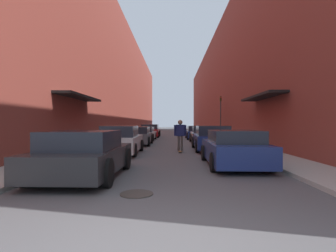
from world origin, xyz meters
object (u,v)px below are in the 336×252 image
object	(u,v)px
parked_car_left_0	(84,155)
manhole_cover	(137,194)
parked_car_left_3	(144,134)
parked_car_right_0	(234,148)
parked_car_left_2	(138,136)
parked_car_right_1	(212,138)
parked_car_left_1	(121,141)
parked_car_right_2	(204,135)
traffic_light	(221,112)
skateboarder	(180,132)
parked_car_right_3	(196,133)
parked_car_left_4	(150,131)

from	to	relation	value
parked_car_left_0	manhole_cover	world-z (taller)	parked_car_left_0
parked_car_left_3	parked_car_right_0	size ratio (longest dim) A/B	1.10
parked_car_left_0	parked_car_right_0	bearing A→B (deg)	23.69
parked_car_left_2	parked_car_right_0	distance (m)	9.92
parked_car_right_1	parked_car_left_1	bearing A→B (deg)	-158.52
parked_car_right_2	parked_car_left_2	bearing A→B (deg)	-158.55
parked_car_right_2	manhole_cover	xyz separation A→B (m)	(-3.05, -14.40, -0.62)
parked_car_left_2	parked_car_left_3	world-z (taller)	parked_car_left_2
parked_car_left_0	manhole_cover	size ratio (longest dim) A/B	5.69
parked_car_left_1	parked_car_right_0	distance (m)	5.81
parked_car_left_0	parked_car_left_1	size ratio (longest dim) A/B	0.98
traffic_light	parked_car_right_2	bearing A→B (deg)	-112.40
parked_car_left_1	parked_car_right_0	world-z (taller)	parked_car_left_1
parked_car_right_0	skateboarder	bearing A→B (deg)	112.78
parked_car_right_0	manhole_cover	bearing A→B (deg)	-127.63
traffic_light	parked_car_right_3	bearing A→B (deg)	-169.27
parked_car_left_4	traffic_light	size ratio (longest dim) A/B	1.10
parked_car_right_1	parked_car_right_2	distance (m)	5.37
parked_car_left_4	parked_car_right_1	bearing A→B (deg)	-71.17
parked_car_right_2	parked_car_right_3	bearing A→B (deg)	91.66
parked_car_right_2	traffic_light	distance (m)	6.24
parked_car_right_1	parked_car_left_0	bearing A→B (deg)	-122.20
traffic_light	parked_car_left_4	bearing A→B (deg)	159.20
parked_car_left_0	skateboarder	world-z (taller)	skateboarder
parked_car_right_2	parked_car_left_3	bearing A→B (deg)	147.54
parked_car_right_2	parked_car_right_3	xyz separation A→B (m)	(-0.15, 5.04, -0.03)
skateboarder	traffic_light	world-z (taller)	traffic_light
parked_car_left_3	parked_car_left_1	bearing A→B (deg)	-89.88
parked_car_right_3	parked_car_right_2	bearing A→B (deg)	-88.34
parked_car_right_1	parked_car_right_2	size ratio (longest dim) A/B	1.04
parked_car_left_2	manhole_cover	world-z (taller)	parked_car_left_2
parked_car_left_2	parked_car_right_1	bearing A→B (deg)	-37.24
parked_car_left_3	parked_car_right_1	bearing A→B (deg)	-60.92
parked_car_left_0	parked_car_left_4	distance (m)	20.84
parked_car_right_0	parked_car_left_2	bearing A→B (deg)	117.57
parked_car_left_2	parked_car_right_3	distance (m)	8.30
parked_car_left_4	parked_car_right_0	xyz separation A→B (m)	(4.60, -18.82, -0.05)
parked_car_left_1	parked_car_left_3	xyz separation A→B (m)	(-0.02, 10.30, -0.08)
parked_car_left_3	parked_car_left_4	size ratio (longest dim) A/B	1.04
traffic_light	parked_car_right_0	bearing A→B (deg)	-98.55
parked_car_left_4	parked_car_right_1	world-z (taller)	parked_car_left_4
parked_car_left_1	parked_car_right_3	distance (m)	13.11
parked_car_left_0	parked_car_right_2	world-z (taller)	parked_car_right_2
parked_car_right_1	parked_car_left_4	bearing A→B (deg)	108.83
parked_car_left_1	parked_car_left_2	size ratio (longest dim) A/B	1.04
parked_car_left_2	parked_car_right_1	xyz separation A→B (m)	(4.60, -3.50, 0.05)
parked_car_left_4	parked_car_right_3	size ratio (longest dim) A/B	0.95
skateboarder	traffic_light	distance (m)	12.75
parked_car_left_0	skateboarder	distance (m)	6.85
parked_car_left_3	traffic_light	xyz separation A→B (m)	(7.12, 2.40, 1.96)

